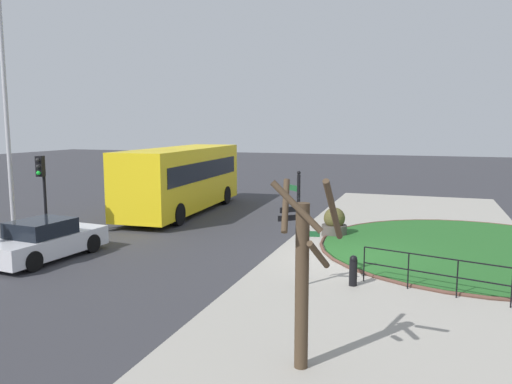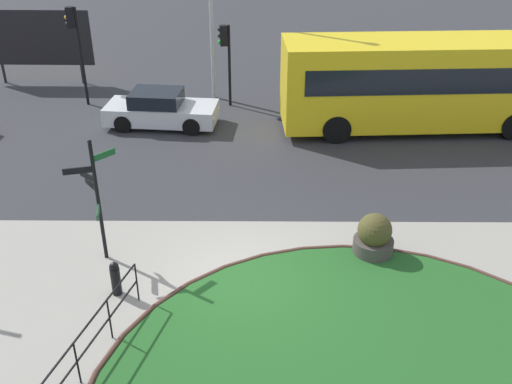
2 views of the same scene
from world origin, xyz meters
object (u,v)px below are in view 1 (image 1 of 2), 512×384
Objects in this scene: car_far_lane at (45,241)px; planter_near_signpost at (334,223)px; traffic_light_far at (42,178)px; signpost_directional at (297,222)px; bus_yellow at (182,178)px; bollard_foreground at (353,270)px; lamppost_tall at (6,104)px; street_tree_bare at (304,271)px.

car_far_lane reaches higher than planter_near_signpost.
signpost_directional is at bearing 64.82° from traffic_light_far.
bus_yellow is at bearing 150.14° from traffic_light_far.
signpost_directional reaches higher than car_far_lane.
signpost_directional is at bearing -178.68° from planter_near_signpost.
signpost_directional reaches higher than bollard_foreground.
car_far_lane reaches higher than bollard_foreground.
signpost_directional is 6.75m from planter_near_signpost.
bollard_foreground is 9.98m from car_far_lane.
lamppost_tall is (-0.57, 0.94, 2.77)m from traffic_light_far.
traffic_light_far is (2.32, 2.12, 1.76)m from car_far_lane.
car_far_lane is (-9.44, 0.15, -1.13)m from bus_yellow.
bus_yellow reaches higher than car_far_lane.
bus_yellow is 2.38× the size of car_far_lane.
street_tree_bare is (-6.27, -12.82, -3.33)m from lamppost_tall.
bollard_foreground is at bearing -66.71° from signpost_directional.
lamppost_tall reaches higher than traffic_light_far.
street_tree_bare reaches higher than planter_near_signpost.
bollard_foreground is 0.09× the size of bus_yellow.
street_tree_bare is at bearing -109.68° from car_far_lane.
bollard_foreground is (0.62, -1.43, -1.37)m from signpost_directional.
bus_yellow is 16.95m from street_tree_bare.
car_far_lane is at bearing -119.81° from lamppost_tall.
lamppost_tall is at bearing 80.74° from signpost_directional.
bollard_foreground is at bearing -135.61° from bus_yellow.
bus_yellow is 9.00m from lamppost_tall.
bus_yellow is at bearing -22.66° from lamppost_tall.
bus_yellow reaches higher than signpost_directional.
signpost_directional is at bearing -85.76° from car_far_lane.
traffic_light_far is 0.33× the size of lamppost_tall.
bus_yellow is 9.51m from car_far_lane.
lamppost_tall is 2.74× the size of street_tree_bare.
traffic_light_far is at bearing 159.08° from bus_yellow.
planter_near_signpost is at bearing -67.49° from lamppost_tall.
car_far_lane is 0.43× the size of lamppost_tall.
street_tree_bare is (-11.01, -1.39, 1.31)m from planter_near_signpost.
bus_yellow is 2.83× the size of street_tree_bare.
traffic_light_far is at bearing 111.64° from planter_near_signpost.
traffic_light_far is at bearing 60.05° from street_tree_bare.
car_far_lane is at bearing 127.76° from planter_near_signpost.
lamppost_tall is at bearing 112.51° from planter_near_signpost.
bollard_foreground is 12.37m from traffic_light_far.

